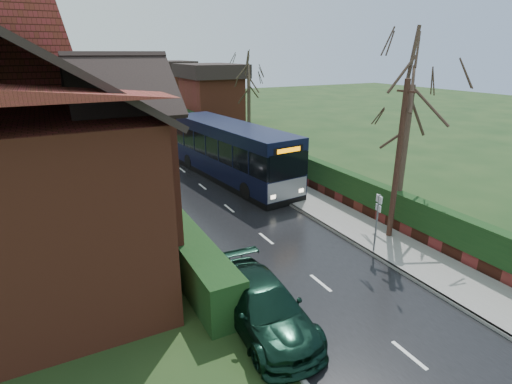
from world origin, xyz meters
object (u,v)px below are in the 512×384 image
car_green (263,306)px  car_silver (152,180)px  bus (231,153)px  telegraph_pole (398,163)px  bus_stop_sign (377,216)px  brick_house (20,149)px

car_green → car_silver: bearing=92.8°
bus → car_green: bus is taller
bus → telegraph_pole: 11.42m
bus_stop_sign → telegraph_pole: (1.63, 0.80, 1.74)m
car_green → bus_stop_sign: bus_stop_sign is taller
car_green → brick_house: bearing=129.8°
car_silver → bus_stop_sign: bus_stop_sign is taller
bus → bus_stop_sign: (1.00, -11.78, -0.08)m
bus → bus_stop_sign: bearing=-91.4°
bus → bus_stop_sign: bus is taller
brick_house → car_green: 10.46m
bus → car_silver: (-5.00, 0.27, -1.15)m
bus → car_silver: bearing=170.7°
car_green → telegraph_pole: telegraph_pole is taller
brick_house → telegraph_pole: brick_house is taller
bus_stop_sign → telegraph_pole: bearing=41.2°
telegraph_pole → bus_stop_sign: bearing=-157.5°
brick_house → car_silver: 9.29m
bus_stop_sign → brick_house: bearing=168.5°
brick_house → bus: 12.66m
car_silver → bus: bearing=-4.7°
brick_house → car_green: (5.83, -7.86, -3.67)m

